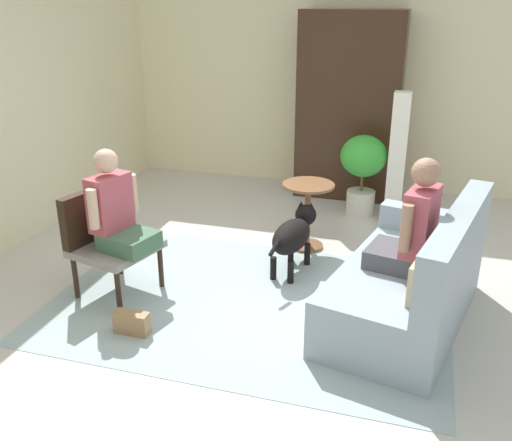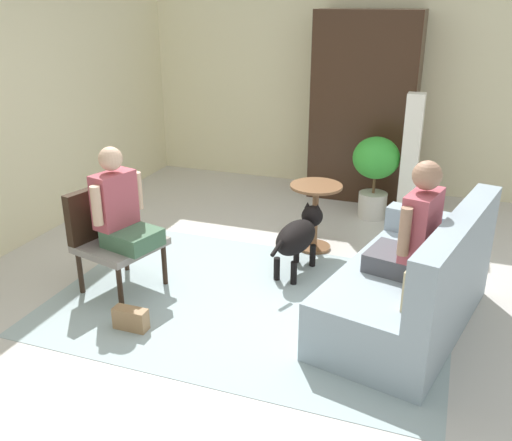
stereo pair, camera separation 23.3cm
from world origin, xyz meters
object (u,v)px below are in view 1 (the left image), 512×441
Objects in this scene: couch at (413,282)px; dog at (294,234)px; person_on_couch at (412,226)px; potted_plant at (363,165)px; column_lamp at (397,158)px; armoire_cabinet at (349,106)px; armchair at (105,234)px; handbag at (132,323)px; person_on_armchair at (116,211)px; round_end_table at (308,208)px.

dog is at bearing 150.75° from couch.
person_on_couch is 2.27m from potted_plant.
column_lamp is at bearing 96.03° from person_on_couch.
couch is at bearing -72.27° from armoire_cabinet.
armchair is 3.30× the size of handbag.
dog is 1.65m from potted_plant.
handbag is at bearing -114.22° from potted_plant.
column_lamp reaches higher than person_on_couch.
column_lamp is at bearing 49.60° from person_on_armchair.
dog is (-1.01, 0.61, -0.43)m from person_on_couch.
handbag is at bearing -55.73° from person_on_armchair.
handbag is (0.51, -0.56, -0.42)m from armchair.
couch is 2.37m from person_on_armchair.
dog is 1.65m from handbag.
person_on_armchair is 1.56m from dog.
potted_plant is (-0.64, 2.17, 0.25)m from couch.
column_lamp is at bearing 97.39° from couch.
column_lamp is (2.19, 2.36, 0.19)m from armchair.
armoire_cabinet reaches higher than person_on_couch.
handbag is (-0.90, -1.36, -0.26)m from dog.
handbag is at bearing -123.59° from dog.
potted_plant reaches higher than round_end_table.
person_on_couch is 1.25m from dog.
armoire_cabinet is (0.12, 1.75, 0.69)m from round_end_table.
column_lamp reaches higher than armchair.
potted_plant is at bearing 106.41° from couch.
armchair is 0.87m from handbag.
person_on_couch is at bearing -165.18° from couch.
round_end_table is 0.52m from dog.
couch is 2.11× the size of armchair.
potted_plant is 3.26m from handbag.
armchair reaches higher than round_end_table.
couch is at bearing 21.38° from handbag.
potted_plant is 0.65× the size of column_lamp.
armoire_cabinet is at bearing 63.18° from armchair.
person_on_couch reaches higher than handbag.
couch is 2.48m from armchair.
round_end_table is 1.88m from armoire_cabinet.
column_lamp reaches higher than potted_plant.
armoire_cabinet reaches higher than person_on_armchair.
round_end_table is 2.52× the size of handbag.
armchair is at bearing -116.82° from armoire_cabinet.
armoire_cabinet is at bearing 73.95° from handbag.
couch is 2.77× the size of round_end_table.
armchair is at bearing -137.29° from round_end_table.
couch is at bearing -29.25° from dog.
couch reaches higher than potted_plant.
couch is at bearing 14.82° from person_on_couch.
round_end_table is at bearing 63.90° from handbag.
round_end_table reaches higher than dog.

